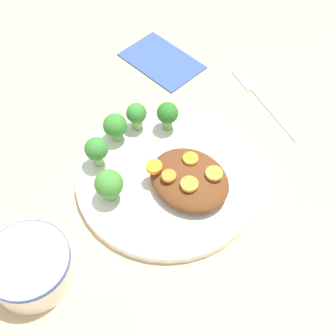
# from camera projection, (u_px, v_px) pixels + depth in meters

# --- Properties ---
(ground_plane) EXTENTS (4.00, 4.00, 0.00)m
(ground_plane) POSITION_uv_depth(u_px,v_px,m) (168.00, 180.00, 0.70)
(ground_plane) COLOR tan
(plate) EXTENTS (0.28, 0.28, 0.02)m
(plate) POSITION_uv_depth(u_px,v_px,m) (168.00, 176.00, 0.70)
(plate) COLOR silver
(plate) RESTS_ON ground_plane
(dip_bowl) EXTENTS (0.11, 0.11, 0.05)m
(dip_bowl) POSITION_uv_depth(u_px,v_px,m) (30.00, 266.00, 0.59)
(dip_bowl) COLOR white
(dip_bowl) RESTS_ON ground_plane
(stew_mound) EXTENTS (0.12, 0.10, 0.03)m
(stew_mound) POSITION_uv_depth(u_px,v_px,m) (189.00, 179.00, 0.67)
(stew_mound) COLOR #5B3319
(stew_mound) RESTS_ON plate
(broccoli_floret_0) EXTENTS (0.03, 0.03, 0.05)m
(broccoli_floret_0) POSITION_uv_depth(u_px,v_px,m) (137.00, 115.00, 0.72)
(broccoli_floret_0) COLOR #7FA85B
(broccoli_floret_0) RESTS_ON plate
(broccoli_floret_1) EXTENTS (0.04, 0.04, 0.05)m
(broccoli_floret_1) POSITION_uv_depth(u_px,v_px,m) (109.00, 184.00, 0.64)
(broccoli_floret_1) COLOR #759E51
(broccoli_floret_1) RESTS_ON plate
(broccoli_floret_2) EXTENTS (0.04, 0.04, 0.05)m
(broccoli_floret_2) POSITION_uv_depth(u_px,v_px,m) (115.00, 126.00, 0.71)
(broccoli_floret_2) COLOR #7FA85B
(broccoli_floret_2) RESTS_ON plate
(broccoli_floret_3) EXTENTS (0.03, 0.03, 0.05)m
(broccoli_floret_3) POSITION_uv_depth(u_px,v_px,m) (168.00, 114.00, 0.72)
(broccoli_floret_3) COLOR #759E51
(broccoli_floret_3) RESTS_ON plate
(broccoli_floret_4) EXTENTS (0.04, 0.04, 0.05)m
(broccoli_floret_4) POSITION_uv_depth(u_px,v_px,m) (97.00, 150.00, 0.68)
(broccoli_floret_4) COLOR #7FA85B
(broccoli_floret_4) RESTS_ON plate
(carrot_slice_0) EXTENTS (0.02, 0.02, 0.01)m
(carrot_slice_0) POSITION_uv_depth(u_px,v_px,m) (189.00, 184.00, 0.64)
(carrot_slice_0) COLOR orange
(carrot_slice_0) RESTS_ON stew_mound
(carrot_slice_1) EXTENTS (0.02, 0.02, 0.01)m
(carrot_slice_1) POSITION_uv_depth(u_px,v_px,m) (154.00, 167.00, 0.66)
(carrot_slice_1) COLOR orange
(carrot_slice_1) RESTS_ON stew_mound
(carrot_slice_2) EXTENTS (0.02, 0.02, 0.00)m
(carrot_slice_2) POSITION_uv_depth(u_px,v_px,m) (191.00, 159.00, 0.67)
(carrot_slice_2) COLOR orange
(carrot_slice_2) RESTS_ON stew_mound
(carrot_slice_3) EXTENTS (0.02, 0.02, 0.01)m
(carrot_slice_3) POSITION_uv_depth(u_px,v_px,m) (214.00, 173.00, 0.65)
(carrot_slice_3) COLOR orange
(carrot_slice_3) RESTS_ON stew_mound
(carrot_slice_4) EXTENTS (0.02, 0.02, 0.01)m
(carrot_slice_4) POSITION_uv_depth(u_px,v_px,m) (169.00, 176.00, 0.65)
(carrot_slice_4) COLOR orange
(carrot_slice_4) RESTS_ON stew_mound
(fork) EXTENTS (0.18, 0.08, 0.01)m
(fork) POSITION_uv_depth(u_px,v_px,m) (259.00, 95.00, 0.80)
(fork) COLOR silver
(fork) RESTS_ON ground_plane
(napkin) EXTENTS (0.14, 0.09, 0.01)m
(napkin) POSITION_uv_depth(u_px,v_px,m) (162.00, 60.00, 0.86)
(napkin) COLOR #334C8C
(napkin) RESTS_ON ground_plane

